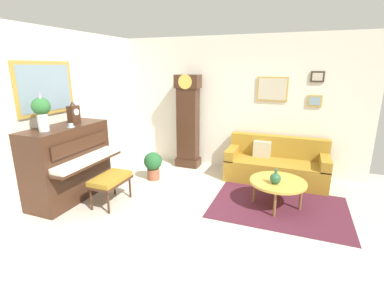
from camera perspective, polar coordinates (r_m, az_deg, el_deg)
ground_plane at (r=4.37m, az=0.84°, el=-15.30°), size 6.40×6.00×0.10m
wall_left at (r=5.30m, az=-26.64°, el=5.42°), size 0.13×4.90×2.80m
wall_back at (r=6.12m, az=8.80°, el=7.93°), size 5.30×0.13×2.80m
area_rug at (r=4.84m, az=17.16°, el=-12.07°), size 2.10×1.50×0.01m
piano at (r=5.14m, az=-23.67°, el=-3.45°), size 0.87×1.44×1.26m
piano_bench at (r=4.77m, az=-16.20°, el=-7.08°), size 0.42×0.70×0.48m
grandfather_clock at (r=6.18m, az=-0.81°, el=4.07°), size 0.52×0.34×2.03m
couch at (r=5.80m, az=16.61°, el=-4.04°), size 1.90×0.80×0.84m
coffee_table at (r=4.70m, az=17.02°, el=-7.51°), size 0.88×0.88×0.43m
mantel_clock at (r=5.12m, az=-22.88°, el=5.72°), size 0.13×0.18×0.38m
flower_vase at (r=4.68m, az=-28.20°, el=6.08°), size 0.26×0.26×0.58m
teacup at (r=4.86m, az=-23.35°, el=3.43°), size 0.12×0.12×0.06m
green_jug at (r=4.54m, az=16.55°, el=-6.70°), size 0.17×0.17×0.24m
potted_plant at (r=5.63m, az=-7.90°, el=-4.01°), size 0.36×0.36×0.56m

